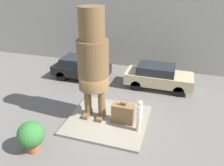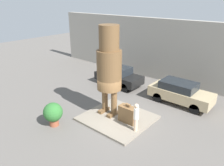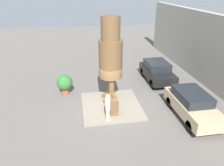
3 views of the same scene
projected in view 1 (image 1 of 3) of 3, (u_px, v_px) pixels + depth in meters
ground_plane at (108, 121)px, 11.54m from camera, size 60.00×60.00×0.00m
pedestal at (108, 120)px, 11.51m from camera, size 4.05×3.80×0.13m
building_backdrop at (140, 34)px, 17.32m from camera, size 28.00×0.60×5.46m
statue_figure at (93, 58)px, 10.30m from camera, size 1.52×1.52×5.60m
giant_suitcase at (123, 113)px, 11.01m from camera, size 1.12×0.52×1.22m
tourist at (139, 115)px, 10.20m from camera, size 0.29×0.29×1.68m
parked_car_black at (81, 67)px, 15.89m from camera, size 4.06×1.88×1.64m
parked_car_tan at (158, 76)px, 14.54m from camera, size 4.39×1.81×1.62m
planter_pot at (31, 135)px, 9.22m from camera, size 1.14×1.14×1.46m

